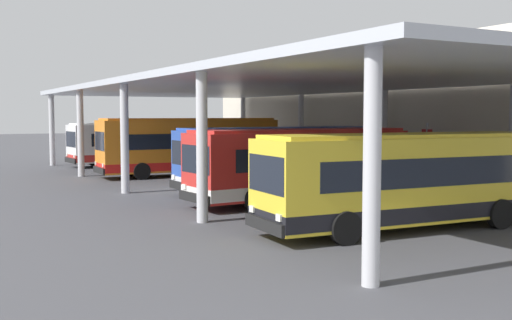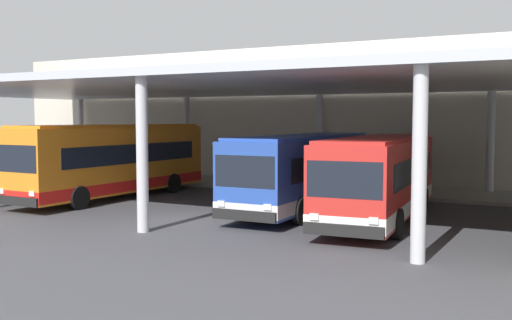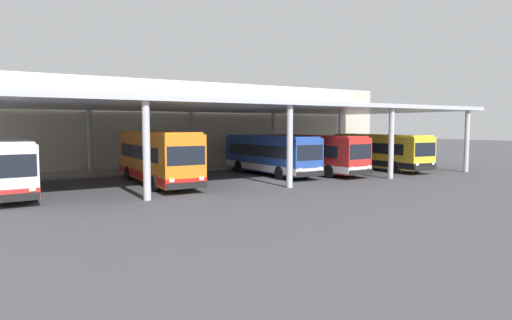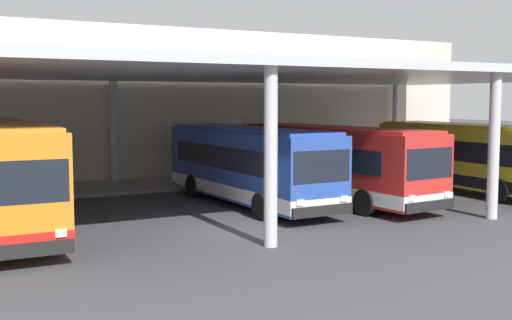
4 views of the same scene
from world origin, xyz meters
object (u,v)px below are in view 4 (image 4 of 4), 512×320
bus_middle_bay (248,165)px  banner_sign (246,144)px  bus_departing (467,156)px  bus_far_bay (334,163)px  trash_bin (234,167)px  bench_waiting (199,170)px

bus_middle_bay → banner_sign: 7.32m
bus_departing → banner_sign: size_ratio=3.33×
bus_far_bay → trash_bin: size_ratio=10.91×
banner_sign → trash_bin: bearing=98.4°
bus_far_bay → bench_waiting: 8.83m
bus_middle_bay → bench_waiting: 7.53m
bench_waiting → banner_sign: size_ratio=0.56×
bus_departing → bench_waiting: bus_departing is taller
bus_middle_bay → bench_waiting: bearing=82.2°
bench_waiting → bus_middle_bay: bearing=-97.8°
bus_departing → trash_bin: (-7.65, 9.18, -0.98)m
bus_far_bay → banner_sign: banner_sign is taller
bus_departing → banner_sign: (-7.48, 8.04, 0.32)m
bench_waiting → bus_departing: bearing=-42.3°
bus_middle_bay → banner_sign: (3.32, 6.51, 0.32)m
bus_departing → banner_sign: bearing=133.0°
trash_bin → banner_sign: bearing=-81.6°
bus_middle_bay → bus_far_bay: same height
trash_bin → bus_middle_bay: bearing=-112.4°
bus_departing → bench_waiting: 13.28m
bus_middle_bay → bus_far_bay: bearing=-15.7°
trash_bin → bus_far_bay: bearing=-87.3°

